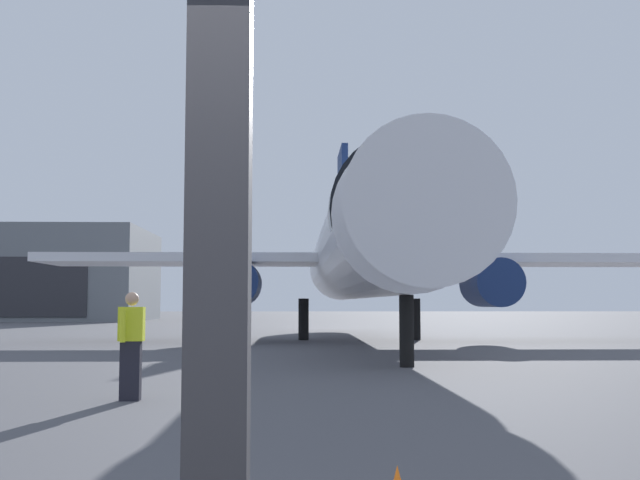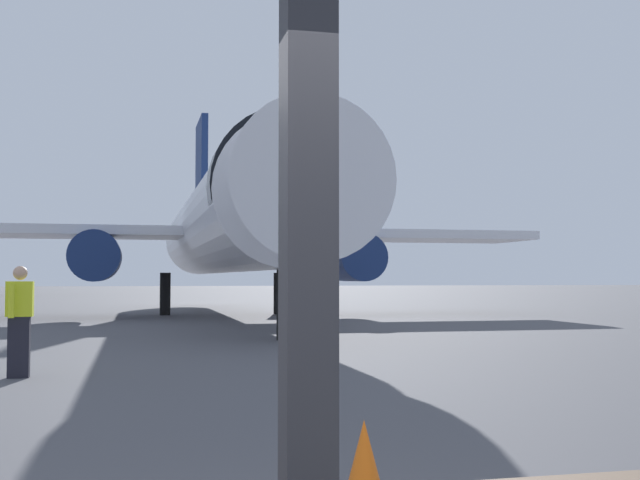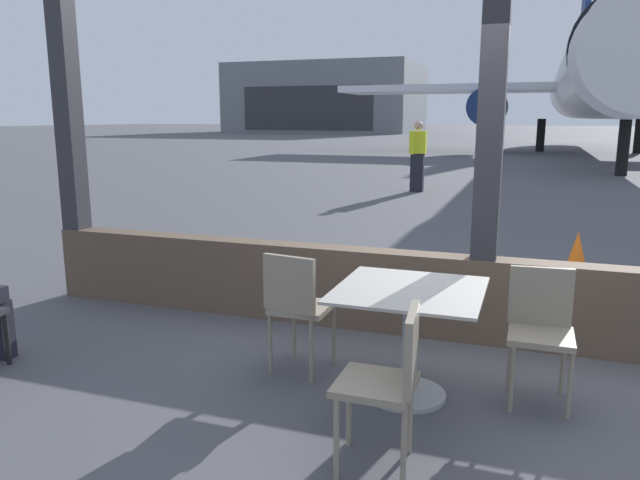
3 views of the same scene
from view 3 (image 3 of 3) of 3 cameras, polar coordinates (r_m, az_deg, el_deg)
The scene contains 10 objects.
ground_plane at distance 44.96m, azimuth 19.28°, elevation 8.54°, with size 220.00×220.00×0.00m, color #4C4C51.
window_frame at distance 4.96m, azimuth 15.56°, elevation 4.96°, with size 8.33×0.24×3.75m.
dining_table at distance 4.00m, azimuth 8.37°, elevation -8.17°, with size 0.93×0.93×0.74m.
cafe_chair_window_left at distance 3.19m, azimuth 6.73°, elevation -12.45°, with size 0.42×0.42×0.88m.
cafe_chair_window_right at distance 4.30m, azimuth -2.23°, elevation -5.81°, with size 0.44×0.44×0.89m.
cafe_chair_aisle_left at distance 4.18m, azimuth 20.13°, elevation -7.32°, with size 0.42×0.42×0.87m.
airplane at distance 33.51m, azimuth 24.73°, elevation 13.61°, with size 26.16×31.47×10.56m.
ground_crew_worker at distance 15.31m, azimuth 9.22°, elevation 7.91°, with size 0.40×0.53×1.74m.
traffic_cone at distance 7.22m, azimuth 23.09°, elevation -1.71°, with size 0.36×0.36×0.61m.
distant_hangar at distance 79.20m, azimuth 0.73°, elevation 13.22°, with size 22.84×15.32×8.40m.
Camera 3 is at (0.34, -4.92, 1.82)m, focal length 33.82 mm.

